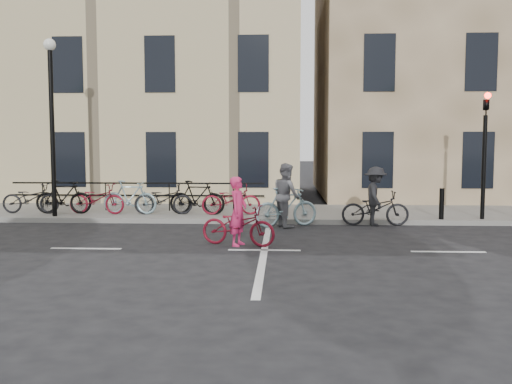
{
  "coord_description": "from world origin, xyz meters",
  "views": [
    {
      "loc": [
        0.41,
        -12.4,
        2.38
      ],
      "look_at": [
        -0.29,
        2.21,
        1.1
      ],
      "focal_mm": 40.0,
      "sensor_mm": 36.0,
      "label": 1
    }
  ],
  "objects_px": {
    "cyclist_pink": "(238,222)",
    "cyclist_dark": "(375,202)",
    "cyclist_grey": "(286,201)",
    "traffic_light": "(485,140)",
    "lamp_post": "(51,105)"
  },
  "relations": [
    {
      "from": "cyclist_pink",
      "to": "cyclist_dark",
      "type": "xyz_separation_m",
      "value": [
        3.66,
        3.33,
        0.11
      ]
    },
    {
      "from": "cyclist_grey",
      "to": "cyclist_dark",
      "type": "relative_size",
      "value": 1.01
    },
    {
      "from": "cyclist_grey",
      "to": "traffic_light",
      "type": "bearing_deg",
      "value": -104.44
    },
    {
      "from": "traffic_light",
      "to": "lamp_post",
      "type": "bearing_deg",
      "value": 179.73
    },
    {
      "from": "traffic_light",
      "to": "cyclist_pink",
      "type": "distance_m",
      "value": 8.02
    },
    {
      "from": "traffic_light",
      "to": "cyclist_grey",
      "type": "height_order",
      "value": "traffic_light"
    },
    {
      "from": "cyclist_pink",
      "to": "cyclist_grey",
      "type": "height_order",
      "value": "cyclist_grey"
    },
    {
      "from": "lamp_post",
      "to": "cyclist_grey",
      "type": "xyz_separation_m",
      "value": [
        7.0,
        -0.87,
        -2.76
      ]
    },
    {
      "from": "cyclist_pink",
      "to": "cyclist_dark",
      "type": "distance_m",
      "value": 4.95
    },
    {
      "from": "cyclist_pink",
      "to": "cyclist_dark",
      "type": "relative_size",
      "value": 0.99
    },
    {
      "from": "cyclist_pink",
      "to": "cyclist_dark",
      "type": "height_order",
      "value": "cyclist_dark"
    },
    {
      "from": "lamp_post",
      "to": "cyclist_dark",
      "type": "height_order",
      "value": "lamp_post"
    },
    {
      "from": "lamp_post",
      "to": "cyclist_dark",
      "type": "bearing_deg",
      "value": -3.0
    },
    {
      "from": "traffic_light",
      "to": "cyclist_dark",
      "type": "distance_m",
      "value": 3.66
    },
    {
      "from": "lamp_post",
      "to": "traffic_light",
      "type": "bearing_deg",
      "value": -0.27
    }
  ]
}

